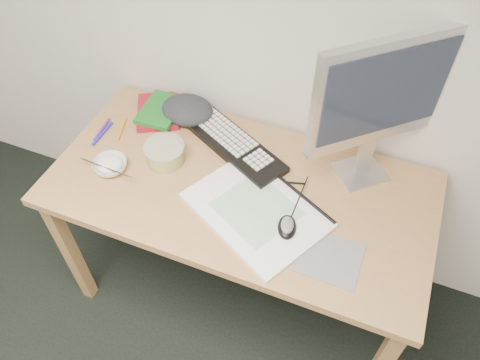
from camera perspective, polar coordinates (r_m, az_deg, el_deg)
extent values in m
cube|color=#A9834D|center=(2.12, -19.93, -8.27)|extent=(0.05, 0.05, 0.71)
cube|color=#A9834D|center=(2.39, -11.88, 2.76)|extent=(0.05, 0.05, 0.71)
cube|color=#A9834D|center=(2.16, 19.43, -6.69)|extent=(0.05, 0.05, 0.71)
cube|color=#A9834D|center=(1.72, -0.05, -1.11)|extent=(1.40, 0.70, 0.03)
cube|color=gray|center=(1.55, 10.83, -9.27)|extent=(0.20, 0.18, 0.00)
cube|color=white|center=(1.63, 2.00, -3.65)|extent=(0.56, 0.51, 0.01)
cube|color=black|center=(1.82, -0.64, 4.19)|extent=(0.48, 0.34, 0.03)
cube|color=silver|center=(1.80, 14.40, 0.97)|extent=(0.23, 0.23, 0.01)
cube|color=silver|center=(1.74, 14.90, 2.76)|extent=(0.05, 0.05, 0.16)
cube|color=silver|center=(1.55, 17.00, 10.10)|extent=(0.38, 0.36, 0.40)
cube|color=black|center=(1.55, 17.08, 10.37)|extent=(0.33, 0.30, 0.31)
ellipsoid|color=black|center=(1.57, 5.77, -5.50)|extent=(0.09, 0.11, 0.03)
imported|color=white|center=(1.81, -15.53, 1.68)|extent=(0.16, 0.16, 0.04)
cylinder|color=#AFAFB1|center=(1.77, -16.10, 1.45)|extent=(0.22, 0.03, 0.02)
cylinder|color=#D4D64B|center=(1.78, -9.15, 3.23)|extent=(0.19, 0.19, 0.08)
cube|color=maroon|center=(2.01, -9.94, 8.22)|extent=(0.25, 0.28, 0.02)
cube|color=#1B6E22|center=(1.98, -9.58, 8.43)|extent=(0.16, 0.22, 0.02)
ellipsoid|color=#272A2F|center=(1.95, -6.46, 8.47)|extent=(0.19, 0.16, 0.08)
cylinder|color=pink|center=(1.73, -0.08, 0.66)|extent=(0.17, 0.05, 0.01)
cylinder|color=tan|center=(1.70, -0.31, -0.84)|extent=(0.13, 0.12, 0.01)
cylinder|color=black|center=(1.72, 4.61, -0.20)|extent=(0.19, 0.06, 0.01)
cylinder|color=#2024B2|center=(1.96, -16.43, 5.46)|extent=(0.01, 0.14, 0.01)
cylinder|color=orange|center=(1.96, -14.25, 6.04)|extent=(0.05, 0.12, 0.01)
cylinder|color=#682484|center=(1.98, -16.47, 5.97)|extent=(0.02, 0.13, 0.01)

